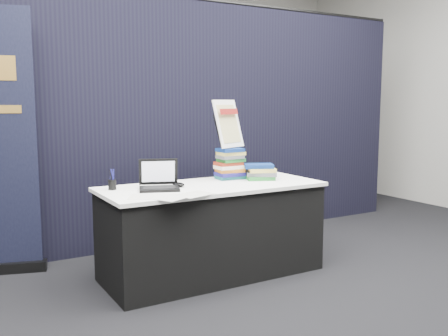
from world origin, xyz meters
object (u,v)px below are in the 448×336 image
Objects in this scene: book_stack_tall at (230,164)px; laptop at (157,182)px; book_stack_short at (260,172)px; stacking_chair at (250,199)px; info_sign at (228,124)px; display_table at (212,230)px.

laptop is at bearing -167.02° from book_stack_tall.
book_stack_tall is 0.94× the size of book_stack_short.
book_stack_tall is (0.76, 0.17, 0.08)m from laptop.
book_stack_short is at bearing -97.69° from stacking_chair.
book_stack_short is 0.49m from info_sign.
info_sign is 1.00m from stacking_chair.
laptop is 1.31× the size of book_stack_tall.
book_stack_tall is 0.34m from info_sign.
info_sign reaches higher than laptop.
stacking_chair is at bearing 15.68° from info_sign.
laptop is at bearing -179.03° from book_stack_short.
laptop is 1.24× the size of book_stack_short.
book_stack_short is at bearing -37.07° from book_stack_tall.
info_sign is at bearing 137.96° from book_stack_short.
laptop is at bearing 171.67° from info_sign.
display_table is 0.92m from info_sign.
display_table is 6.71× the size of book_stack_tall.
display_table is 0.67m from book_stack_short.
display_table is at bearing -123.16° from stacking_chair.
book_stack_tall is at bearing -113.49° from info_sign.
stacking_chair is (1.25, 0.61, -0.36)m from laptop.
display_table is 6.30× the size of book_stack_short.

